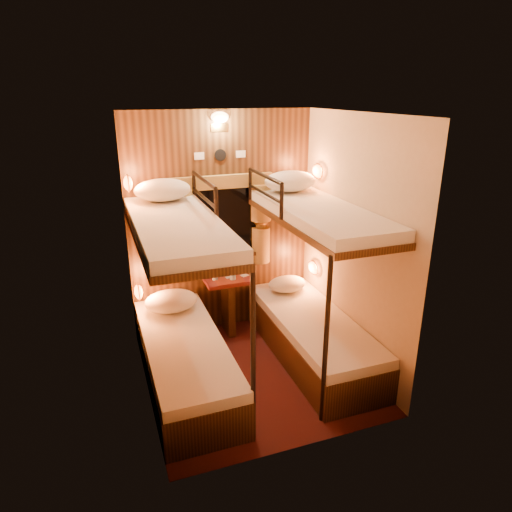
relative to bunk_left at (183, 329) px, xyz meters
name	(u,v)px	position (x,y,z in m)	size (l,w,h in m)	color
floor	(254,372)	(0.65, -0.07, -0.56)	(2.10, 2.10, 0.00)	#37100F
ceiling	(253,113)	(0.65, -0.07, 1.84)	(2.10, 2.10, 0.00)	silver
wall_back	(221,225)	(0.65, 0.98, 0.64)	(2.40, 2.40, 0.00)	#C6B293
wall_front	(306,306)	(0.65, -1.12, 0.64)	(2.40, 2.40, 0.00)	#C6B293
wall_left	(138,270)	(-0.35, -0.07, 0.64)	(2.40, 2.40, 0.00)	#C6B293
wall_right	(353,244)	(1.65, -0.07, 0.64)	(2.40, 2.40, 0.00)	#C6B293
back_panel	(222,225)	(0.65, 0.97, 0.64)	(2.00, 0.03, 2.40)	black
bunk_left	(183,329)	(0.00, 0.00, 0.00)	(0.72, 1.90, 1.82)	black
bunk_right	(313,307)	(1.30, 0.00, 0.00)	(0.72, 1.90, 1.82)	black
window	(222,228)	(0.65, 0.94, 0.62)	(1.00, 0.12, 0.79)	black
curtains	(223,221)	(0.65, 0.90, 0.71)	(1.10, 0.22, 1.00)	brown
back_fixtures	(220,125)	(0.65, 0.93, 1.69)	(0.54, 0.09, 0.48)	black
reading_lamps	(231,230)	(0.65, 0.63, 0.68)	(2.00, 0.20, 1.25)	orange
table	(228,298)	(0.65, 0.78, -0.14)	(0.50, 0.34, 0.66)	maroon
bottle_left	(215,271)	(0.51, 0.79, 0.19)	(0.07, 0.07, 0.23)	#99BFE5
bottle_right	(233,271)	(0.69, 0.73, 0.20)	(0.07, 0.07, 0.24)	#99BFE5
sachet_a	(244,275)	(0.84, 0.79, 0.09)	(0.08, 0.06, 0.01)	silver
sachet_b	(229,277)	(0.67, 0.79, 0.09)	(0.07, 0.06, 0.01)	silver
pillow_lower_left	(171,301)	(0.00, 0.61, 0.00)	(0.53, 0.38, 0.21)	silver
pillow_lower_right	(287,284)	(1.30, 0.65, -0.02)	(0.43, 0.31, 0.17)	silver
pillow_upper_left	(163,190)	(0.00, 0.66, 1.13)	(0.53, 0.38, 0.21)	silver
pillow_upper_right	(290,181)	(1.30, 0.64, 1.14)	(0.54, 0.39, 0.21)	silver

